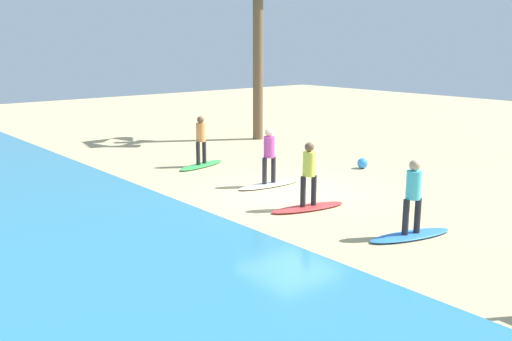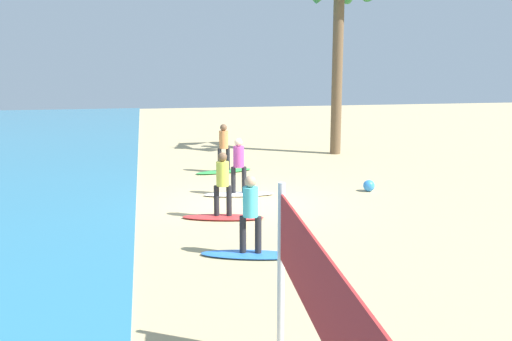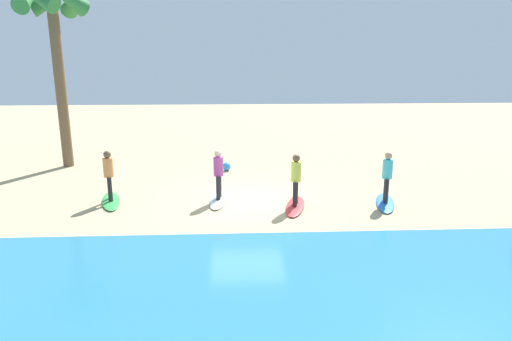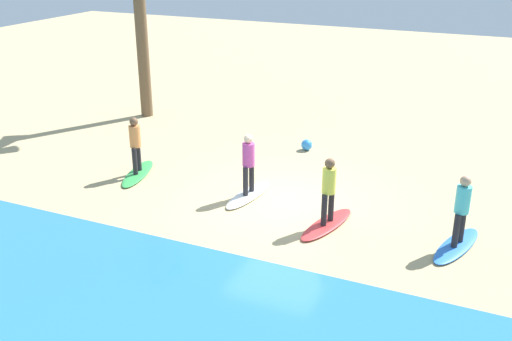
{
  "view_description": "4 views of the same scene",
  "coord_description": "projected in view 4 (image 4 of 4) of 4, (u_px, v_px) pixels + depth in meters",
  "views": [
    {
      "loc": [
        -11.36,
        10.76,
        4.15
      ],
      "look_at": [
        -0.13,
        1.38,
        0.86
      ],
      "focal_mm": 39.96,
      "sensor_mm": 36.0,
      "label": 1
    },
    {
      "loc": [
        -16.11,
        2.69,
        4.18
      ],
      "look_at": [
        -1.2,
        -0.13,
        1.17
      ],
      "focal_mm": 41.69,
      "sensor_mm": 36.0,
      "label": 2
    },
    {
      "loc": [
        0.42,
        14.37,
        4.72
      ],
      "look_at": [
        -0.27,
        0.57,
        1.17
      ],
      "focal_mm": 31.83,
      "sensor_mm": 36.0,
      "label": 3
    },
    {
      "loc": [
        -5.17,
        13.1,
        6.57
      ],
      "look_at": [
        0.43,
        0.62,
        1.05
      ],
      "focal_mm": 41.8,
      "sensor_mm": 36.0,
      "label": 4
    }
  ],
  "objects": [
    {
      "name": "surfboard_green",
      "position": [
        138.0,
        173.0,
        17.22
      ],
      "size": [
        1.09,
        2.17,
        0.09
      ],
      "primitive_type": "ellipsoid",
      "rotation": [
        0.0,
        0.0,
        1.83
      ],
      "color": "green",
      "rests_on": "ground"
    },
    {
      "name": "ground_plane",
      "position": [
        281.0,
        202.0,
        15.51
      ],
      "size": [
        60.0,
        60.0,
        0.0
      ],
      "primitive_type": "plane",
      "color": "tan"
    },
    {
      "name": "surfboard_red",
      "position": [
        327.0,
        224.0,
        14.25
      ],
      "size": [
        1.02,
        2.17,
        0.09
      ],
      "primitive_type": "ellipsoid",
      "rotation": [
        0.0,
        0.0,
        1.34
      ],
      "color": "red",
      "rests_on": "ground"
    },
    {
      "name": "surfboard_white",
      "position": [
        249.0,
        194.0,
        15.85
      ],
      "size": [
        0.75,
        2.14,
        0.09
      ],
      "primitive_type": "ellipsoid",
      "rotation": [
        0.0,
        0.0,
        1.48
      ],
      "color": "white",
      "rests_on": "ground"
    },
    {
      "name": "surfboard_blue",
      "position": [
        456.0,
        246.0,
        13.28
      ],
      "size": [
        1.1,
        2.17,
        0.09
      ],
      "primitive_type": "ellipsoid",
      "rotation": [
        0.0,
        0.0,
        1.3
      ],
      "color": "blue",
      "rests_on": "ground"
    },
    {
      "name": "surfer_blue",
      "position": [
        462.0,
        205.0,
        12.91
      ],
      "size": [
        0.32,
        0.45,
        1.64
      ],
      "color": "#232328",
      "rests_on": "surfboard_blue"
    },
    {
      "name": "beach_ball",
      "position": [
        307.0,
        145.0,
        19.13
      ],
      "size": [
        0.35,
        0.35,
        0.35
      ],
      "primitive_type": "sphere",
      "color": "#338CE5",
      "rests_on": "ground"
    },
    {
      "name": "surfer_white",
      "position": [
        249.0,
        160.0,
        15.48
      ],
      "size": [
        0.32,
        0.46,
        1.64
      ],
      "color": "#232328",
      "rests_on": "surfboard_white"
    },
    {
      "name": "surfer_red",
      "position": [
        329.0,
        186.0,
        13.88
      ],
      "size": [
        0.32,
        0.45,
        1.64
      ],
      "color": "#232328",
      "rests_on": "surfboard_red"
    },
    {
      "name": "surfer_green",
      "position": [
        135.0,
        141.0,
        16.85
      ],
      "size": [
        0.32,
        0.45,
        1.64
      ],
      "color": "#232328",
      "rests_on": "surfboard_green"
    }
  ]
}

